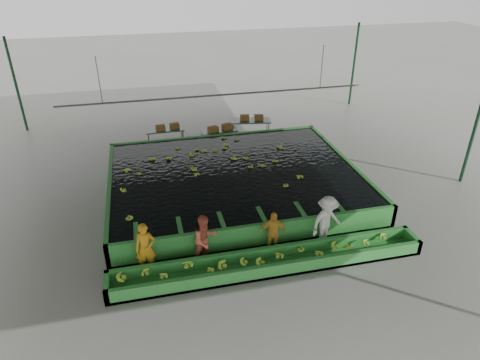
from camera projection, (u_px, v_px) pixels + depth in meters
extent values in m
plane|color=slate|center=(243.00, 209.00, 16.53)|extent=(80.00, 80.00, 0.00)
cube|color=gray|center=(244.00, 81.00, 14.14)|extent=(20.00, 22.00, 0.04)
cube|color=black|center=(234.00, 172.00, 17.41)|extent=(9.70, 7.70, 0.00)
cylinder|color=#59605B|center=(217.00, 95.00, 19.37)|extent=(0.08, 0.08, 14.00)
cylinder|color=#59605B|center=(99.00, 80.00, 17.87)|extent=(0.04, 0.04, 2.00)
cylinder|color=#59605B|center=(322.00, 67.00, 19.91)|extent=(0.04, 0.04, 2.00)
imported|color=#BF8113|center=(146.00, 248.00, 12.97)|extent=(0.63, 0.42, 1.70)
imported|color=#B34F38|center=(205.00, 240.00, 13.34)|extent=(1.03, 0.93, 1.72)
imported|color=gold|center=(273.00, 233.00, 13.83)|extent=(0.95, 0.53, 1.53)
imported|color=beige|center=(327.00, 221.00, 14.14)|extent=(1.35, 1.05, 1.83)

